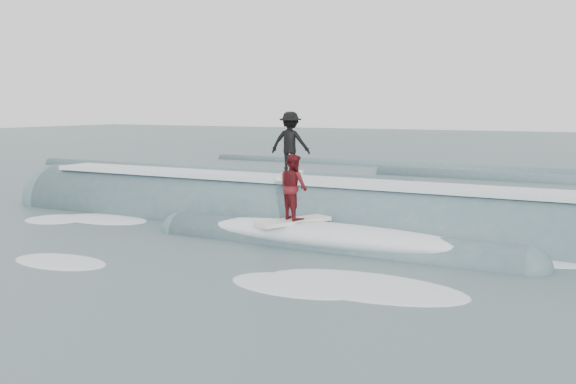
% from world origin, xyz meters
% --- Properties ---
extents(ground, '(160.00, 160.00, 0.00)m').
position_xyz_m(ground, '(0.00, 0.00, 0.00)').
color(ground, '#384F52').
rests_on(ground, ground).
extents(breaking_wave, '(22.00, 4.10, 2.63)m').
position_xyz_m(breaking_wave, '(0.18, 3.13, 0.04)').
color(breaking_wave, '#3B5E63').
rests_on(breaking_wave, ground).
extents(surfer_black, '(1.23, 2.06, 1.84)m').
position_xyz_m(surfer_black, '(-0.46, 3.36, 2.29)').
color(surfer_black, white).
rests_on(surfer_black, ground).
extents(surfer_red, '(1.34, 2.05, 1.72)m').
position_xyz_m(surfer_red, '(0.80, 1.16, 1.32)').
color(surfer_red, white).
rests_on(surfer_red, ground).
extents(whitewater, '(15.38, 6.61, 0.10)m').
position_xyz_m(whitewater, '(-0.18, -0.44, 0.00)').
color(whitewater, white).
rests_on(whitewater, ground).
extents(far_swells, '(41.08, 8.65, 0.80)m').
position_xyz_m(far_swells, '(-1.46, 17.65, 0.00)').
color(far_swells, '#3B5E63').
rests_on(far_swells, ground).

